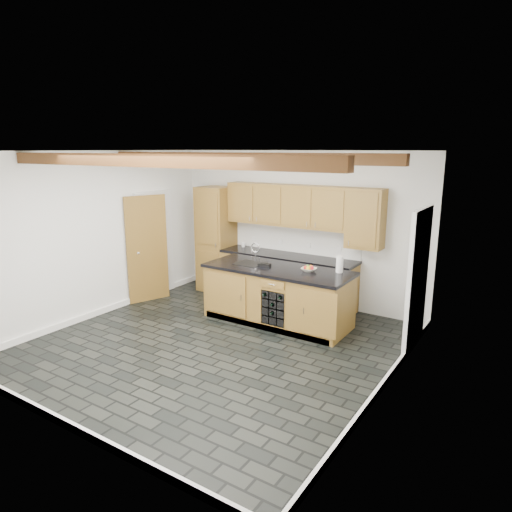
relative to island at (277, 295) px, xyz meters
The scene contains 10 objects.
ground 1.40m from the island, 103.42° to the right, with size 5.00×5.00×0.00m, color black.
room_shell 1.36m from the island, 117.44° to the right, with size 5.01×5.00×5.00m.
back_cabinetry 1.28m from the island, 125.62° to the left, with size 3.65×0.62×2.20m.
island is the anchor object (origin of this frame).
faucet 0.75m from the island, behind, with size 0.45×0.40×0.34m.
kitchen_scale 0.56m from the island, behind, with size 0.22×0.15×0.06m.
fruit_bowl 0.72m from the island, 11.04° to the left, with size 0.23×0.23×0.06m, color beige.
fruit_cluster 0.74m from the island, 11.07° to the left, with size 0.16×0.17×0.07m.
paper_towel 1.16m from the island, 17.88° to the left, with size 0.11×0.11×0.27m, color white.
mug 1.82m from the island, 143.06° to the left, with size 0.10×0.10×0.09m, color white.
Camera 1 is at (3.90, -4.94, 2.83)m, focal length 32.00 mm.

